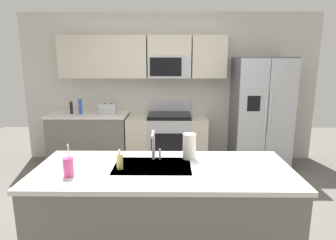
{
  "coord_description": "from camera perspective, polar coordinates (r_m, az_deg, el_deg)",
  "views": [
    {
      "loc": [
        0.02,
        -3.03,
        1.84
      ],
      "look_at": [
        -0.01,
        0.6,
        1.05
      ],
      "focal_mm": 30.79,
      "sensor_mm": 36.0,
      "label": 1
    }
  ],
  "objects": [
    {
      "name": "ground_plane",
      "position": [
        3.55,
        0.09,
        -18.98
      ],
      "size": [
        9.0,
        9.0,
        0.0
      ],
      "primitive_type": "plane",
      "color": "#66605B",
      "rests_on": "ground"
    },
    {
      "name": "kitchen_wall_unit",
      "position": [
        5.13,
        -1.32,
        8.16
      ],
      "size": [
        5.2,
        0.43,
        2.6
      ],
      "color": "beige",
      "rests_on": "ground"
    },
    {
      "name": "back_counter",
      "position": [
        5.22,
        -15.26,
        -3.59
      ],
      "size": [
        1.34,
        0.63,
        0.9
      ],
      "color": "slate",
      "rests_on": "ground"
    },
    {
      "name": "range_oven",
      "position": [
        5.03,
        -0.18,
        -3.85
      ],
      "size": [
        1.36,
        0.61,
        1.1
      ],
      "color": "#B7BABF",
      "rests_on": "ground"
    },
    {
      "name": "refrigerator",
      "position": [
        5.08,
        17.78,
        1.29
      ],
      "size": [
        0.9,
        0.76,
        1.85
      ],
      "color": "#4C4F54",
      "rests_on": "ground"
    },
    {
      "name": "island_counter",
      "position": [
        2.74,
        -0.87,
        -18.18
      ],
      "size": [
        2.23,
        0.92,
        0.9
      ],
      "color": "slate",
      "rests_on": "ground"
    },
    {
      "name": "toaster",
      "position": [
        4.97,
        -11.82,
        2.17
      ],
      "size": [
        0.28,
        0.16,
        0.18
      ],
      "color": "#B7BABF",
      "rests_on": "back_counter"
    },
    {
      "name": "pepper_mill",
      "position": [
        5.19,
        -18.6,
        2.35
      ],
      "size": [
        0.05,
        0.05,
        0.21
      ],
      "primitive_type": "cylinder",
      "color": "black",
      "rests_on": "back_counter"
    },
    {
      "name": "bottle_blue",
      "position": [
        5.09,
        -16.99,
        2.56
      ],
      "size": [
        0.06,
        0.06,
        0.26
      ],
      "primitive_type": "cylinder",
      "color": "blue",
      "rests_on": "back_counter"
    },
    {
      "name": "sink_faucet",
      "position": [
        2.67,
        -2.83,
        -4.56
      ],
      "size": [
        0.09,
        0.21,
        0.28
      ],
      "color": "#B7BABF",
      "rests_on": "island_counter"
    },
    {
      "name": "drink_cup_pink",
      "position": [
        2.47,
        -19.11,
        -8.79
      ],
      "size": [
        0.08,
        0.08,
        0.27
      ],
      "color": "#EA4C93",
      "rests_on": "island_counter"
    },
    {
      "name": "soap_dispenser",
      "position": [
        2.53,
        -9.54,
        -8.04
      ],
      "size": [
        0.06,
        0.06,
        0.17
      ],
      "color": "#D8CC66",
      "rests_on": "island_counter"
    },
    {
      "name": "paper_towel_roll",
      "position": [
        2.74,
        4.23,
        -5.2
      ],
      "size": [
        0.12,
        0.12,
        0.24
      ],
      "primitive_type": "cylinder",
      "color": "white",
      "rests_on": "island_counter"
    }
  ]
}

